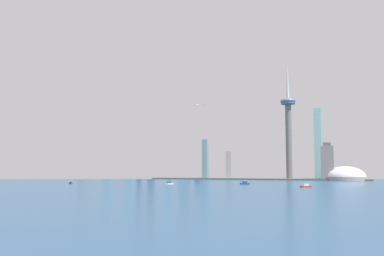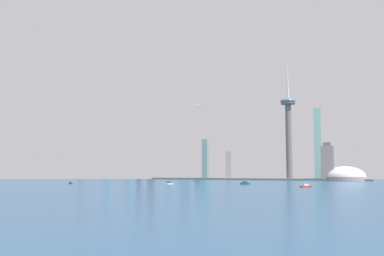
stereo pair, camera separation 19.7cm
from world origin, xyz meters
name	(u,v)px [view 2 (the right image)]	position (x,y,z in m)	size (l,w,h in m)	color
ground_plane	(110,188)	(0.00, 0.00, 0.00)	(6000.00, 6000.00, 0.00)	navy
waterfront_pier	(191,178)	(0.00, 416.88, 1.65)	(798.69, 42.47, 3.30)	#4F5750
observation_tower	(288,122)	(227.66, 440.85, 133.44)	(34.98, 34.98, 280.18)	slate
stadium_dome	(345,177)	(346.27, 422.23, 7.59)	(89.15, 89.15, 44.14)	#A78D8D
skyscraper_0	(199,169)	(9.45, 453.22, 24.68)	(16.02, 21.60, 54.86)	#467288
skyscraper_1	(138,151)	(-184.06, 529.88, 72.54)	(17.81, 24.34, 148.61)	gray
skyscraper_2	(229,164)	(86.58, 447.31, 34.73)	(13.28, 18.71, 74.52)	#AAA297
skyscraper_3	(169,150)	(-71.75, 462.17, 72.15)	(16.18, 14.51, 166.57)	#98B6CB
skyscraper_4	(84,147)	(-313.23, 461.59, 81.59)	(12.82, 27.82, 163.17)	tan
skyscraper_5	(130,154)	(-179.30, 467.55, 63.49)	(22.53, 27.03, 145.43)	#9CBBBD
skyscraper_6	(205,152)	(15.97, 494.49, 65.54)	(26.53, 16.79, 134.38)	#A0C5CF
skyscraper_7	(327,162)	(309.71, 410.84, 38.77)	(26.19, 16.11, 81.99)	gray
skyscraper_8	(183,168)	(-45.76, 499.58, 26.14)	(23.82, 14.25, 55.73)	#A2BDD0
skyscraper_9	(318,144)	(291.99, 490.71, 83.78)	(16.45, 22.16, 167.55)	#85BCAF
skyscraper_10	(108,151)	(-238.00, 456.17, 70.33)	(16.41, 17.22, 140.66)	#9FABBD
skyscraper_11	(151,152)	(-132.05, 495.80, 66.74)	(15.11, 15.39, 139.62)	#79655C
skyscraper_12	(185,157)	(-50.97, 534.29, 56.11)	(24.87, 13.62, 112.21)	slate
skyscraper_13	(205,159)	(35.01, 419.37, 46.82)	(12.33, 19.58, 93.63)	gray
boat_0	(306,186)	(267.14, 94.37, 1.75)	(16.99, 14.37, 10.71)	#AA3030
boat_1	(71,183)	(-126.66, 101.23, 1.34)	(10.59, 9.01, 3.70)	#2A4B84
boat_2	(245,183)	(166.87, 165.40, 1.84)	(17.14, 12.56, 10.87)	navy
boat_3	(169,183)	(42.66, 133.04, 1.60)	(10.36, 17.52, 4.40)	white
airplane	(202,105)	(27.26, 418.39, 176.54)	(25.56, 24.60, 7.89)	silver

